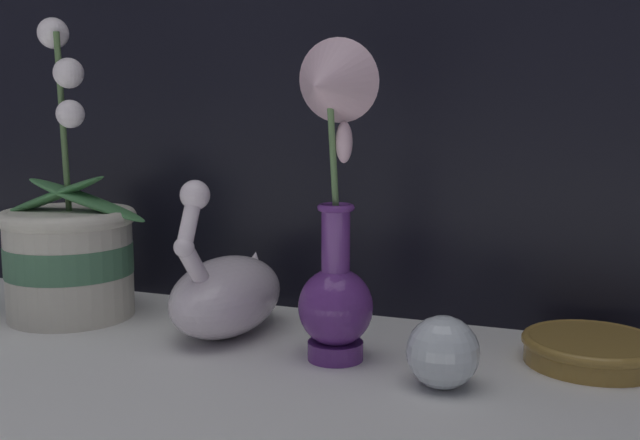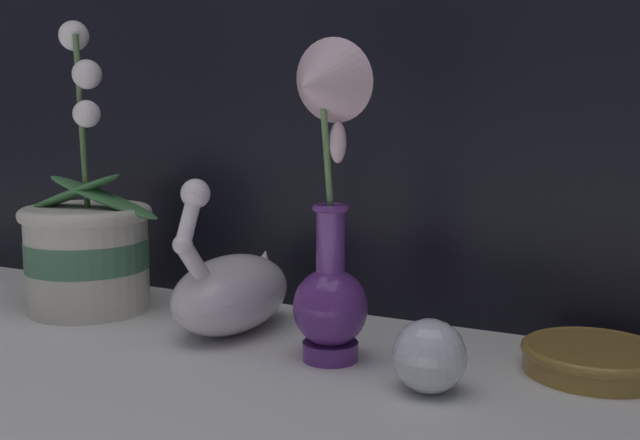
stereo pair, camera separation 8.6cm
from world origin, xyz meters
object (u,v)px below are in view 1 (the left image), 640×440
blue_vase (332,210)px  amber_dish (593,348)px  orchid_potted_plant (69,250)px  swan_figurine (227,292)px  glass_sphere (443,352)px

blue_vase → amber_dish: size_ratio=2.30×
orchid_potted_plant → swan_figurine: size_ratio=1.80×
glass_sphere → amber_dish: (0.14, 0.13, -0.02)m
swan_figurine → amber_dish: bearing=5.4°
orchid_potted_plant → glass_sphere: size_ratio=5.37×
orchid_potted_plant → blue_vase: size_ratio=1.12×
orchid_potted_plant → blue_vase: orchid_potted_plant is taller
swan_figurine → blue_vase: blue_vase is taller
orchid_potted_plant → glass_sphere: orchid_potted_plant is taller
blue_vase → amber_dish: 0.32m
blue_vase → amber_dish: (0.27, 0.10, -0.15)m
orchid_potted_plant → blue_vase: bearing=-7.8°
glass_sphere → orchid_potted_plant: bearing=170.8°
amber_dish → orchid_potted_plant: bearing=-176.1°
swan_figurine → amber_dish: swan_figurine is taller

